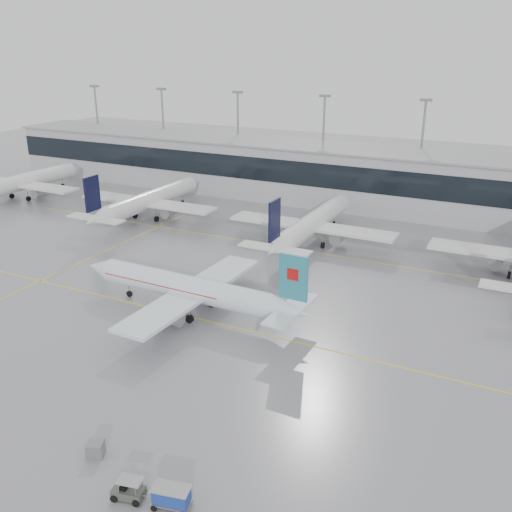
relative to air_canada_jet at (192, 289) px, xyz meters
The scene contains 15 objects.
ground 5.23m from the air_canada_jet, 17.71° to the right, with size 320.00×320.00×0.00m, color gray.
taxi_line_main 5.22m from the air_canada_jet, 17.71° to the right, with size 120.00×0.25×0.01m, color yellow.
taxi_line_north 29.22m from the air_canada_jet, 82.40° to the left, with size 120.00×0.25×0.01m, color yellow.
taxi_line_cross 29.75m from the air_canada_jet, 152.23° to the left, with size 0.25×60.00×0.01m, color yellow.
terminal 60.95m from the air_canada_jet, 86.39° to the left, with size 180.00×15.00×12.00m, color #A6A6AA.
terminal_glass 53.53m from the air_canada_jet, 85.87° to the left, with size 180.00×0.20×5.00m, color black.
terminal_roof 61.54m from the air_canada_jet, 86.39° to the left, with size 182.00×16.00×0.40m, color gray.
light_masts 67.63m from the air_canada_jet, 86.71° to the left, with size 156.40×1.00×22.60m.
air_canada_jet is the anchor object (origin of this frame).
parked_jet_a 73.70m from the air_canada_jet, 153.86° to the left, with size 29.64×36.96×11.72m.
parked_jet_b 45.00m from the air_canada_jet, 133.83° to the left, with size 29.64×36.96×11.72m.
parked_jet_c 32.69m from the air_canada_jet, 83.26° to the left, with size 29.64×36.96×11.72m.
baggage_tug 32.71m from the air_canada_jet, 66.26° to the right, with size 3.79×2.02×1.80m.
baggage_cart 33.60m from the air_canada_jet, 60.23° to the right, with size 3.20×2.20×1.81m.
gse_unit 28.40m from the air_canada_jet, 74.55° to the right, with size 1.39×1.29×1.39m, color slate.
Camera 1 is at (33.82, -55.45, 33.30)m, focal length 40.00 mm.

